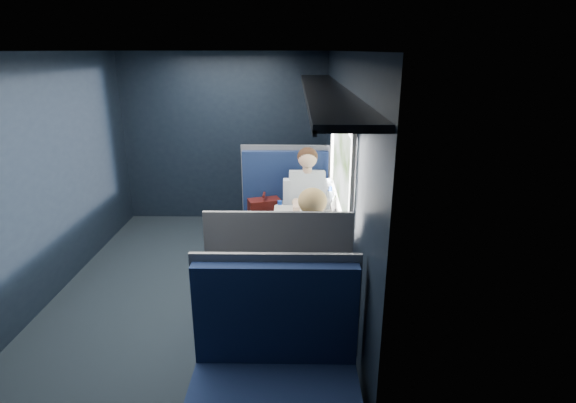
{
  "coord_description": "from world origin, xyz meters",
  "views": [
    {
      "loc": [
        0.96,
        -4.02,
        2.31
      ],
      "look_at": [
        0.9,
        0.0,
        0.95
      ],
      "focal_mm": 28.0,
      "sensor_mm": 36.0,
      "label": 1
    }
  ],
  "objects_px": {
    "woman": "(311,255)",
    "cup": "(318,203)",
    "seat_row_front": "(286,197)",
    "laptop": "(328,215)",
    "man": "(307,201)",
    "seat_row_back": "(275,381)",
    "table": "(302,230)",
    "bottle_small": "(330,199)",
    "seat_bay_near": "(284,220)",
    "seat_bay_far": "(280,300)"
  },
  "relations": [
    {
      "from": "bottle_small",
      "to": "seat_bay_far",
      "type": "bearing_deg",
      "value": -110.73
    },
    {
      "from": "table",
      "to": "bottle_small",
      "type": "distance_m",
      "value": 0.53
    },
    {
      "from": "seat_bay_near",
      "to": "laptop",
      "type": "relative_size",
      "value": 3.63
    },
    {
      "from": "laptop",
      "to": "woman",
      "type": "bearing_deg",
      "value": -104.29
    },
    {
      "from": "seat_row_back",
      "to": "laptop",
      "type": "distance_m",
      "value": 1.93
    },
    {
      "from": "seat_row_front",
      "to": "cup",
      "type": "xyz_separation_m",
      "value": [
        0.36,
        -1.36,
        0.38
      ]
    },
    {
      "from": "bottle_small",
      "to": "man",
      "type": "bearing_deg",
      "value": 126.97
    },
    {
      "from": "seat_row_front",
      "to": "laptop",
      "type": "height_order",
      "value": "seat_row_front"
    },
    {
      "from": "seat_row_front",
      "to": "bottle_small",
      "type": "distance_m",
      "value": 1.55
    },
    {
      "from": "seat_bay_far",
      "to": "laptop",
      "type": "xyz_separation_m",
      "value": [
        0.44,
        0.91,
        0.39
      ]
    },
    {
      "from": "man",
      "to": "bottle_small",
      "type": "distance_m",
      "value": 0.4
    },
    {
      "from": "seat_bay_far",
      "to": "cup",
      "type": "xyz_separation_m",
      "value": [
        0.36,
        1.31,
        0.38
      ]
    },
    {
      "from": "man",
      "to": "cup",
      "type": "relative_size",
      "value": 13.16
    },
    {
      "from": "woman",
      "to": "cup",
      "type": "xyz_separation_m",
      "value": [
        0.11,
        1.15,
        0.06
      ]
    },
    {
      "from": "man",
      "to": "seat_row_back",
      "type": "bearing_deg",
      "value": -95.72
    },
    {
      "from": "table",
      "to": "seat_bay_far",
      "type": "bearing_deg",
      "value": -101.78
    },
    {
      "from": "table",
      "to": "seat_row_back",
      "type": "relative_size",
      "value": 0.86
    },
    {
      "from": "laptop",
      "to": "bottle_small",
      "type": "bearing_deg",
      "value": 83.53
    },
    {
      "from": "man",
      "to": "cup",
      "type": "bearing_deg",
      "value": -67.45
    },
    {
      "from": "woman",
      "to": "cup",
      "type": "distance_m",
      "value": 1.15
    },
    {
      "from": "seat_row_front",
      "to": "woman",
      "type": "distance_m",
      "value": 2.54
    },
    {
      "from": "table",
      "to": "cup",
      "type": "relative_size",
      "value": 9.95
    },
    {
      "from": "seat_row_front",
      "to": "table",
      "type": "bearing_deg",
      "value": -84.2
    },
    {
      "from": "seat_bay_near",
      "to": "seat_bay_far",
      "type": "bearing_deg",
      "value": -89.62
    },
    {
      "from": "seat_row_back",
      "to": "cup",
      "type": "xyz_separation_m",
      "value": [
        0.36,
        2.24,
        0.38
      ]
    },
    {
      "from": "seat_bay_near",
      "to": "bottle_small",
      "type": "height_order",
      "value": "seat_bay_near"
    },
    {
      "from": "bottle_small",
      "to": "cup",
      "type": "relative_size",
      "value": 2.39
    },
    {
      "from": "bottle_small",
      "to": "cup",
      "type": "xyz_separation_m",
      "value": [
        -0.12,
        0.05,
        -0.06
      ]
    },
    {
      "from": "seat_bay_near",
      "to": "bottle_small",
      "type": "bearing_deg",
      "value": -44.16
    },
    {
      "from": "man",
      "to": "seat_bay_far",
      "type": "bearing_deg",
      "value": -99.03
    },
    {
      "from": "seat_bay_near",
      "to": "seat_row_front",
      "type": "relative_size",
      "value": 1.09
    },
    {
      "from": "table",
      "to": "woman",
      "type": "bearing_deg",
      "value": -84.55
    },
    {
      "from": "seat_row_front",
      "to": "laptop",
      "type": "xyz_separation_m",
      "value": [
        0.44,
        -1.76,
        0.39
      ]
    },
    {
      "from": "table",
      "to": "man",
      "type": "height_order",
      "value": "man"
    },
    {
      "from": "woman",
      "to": "laptop",
      "type": "xyz_separation_m",
      "value": [
        0.19,
        0.74,
        0.07
      ]
    },
    {
      "from": "seat_bay_near",
      "to": "seat_row_back",
      "type": "relative_size",
      "value": 1.09
    },
    {
      "from": "seat_row_front",
      "to": "man",
      "type": "relative_size",
      "value": 0.88
    },
    {
      "from": "laptop",
      "to": "cup",
      "type": "height_order",
      "value": "laptop"
    },
    {
      "from": "seat_bay_far",
      "to": "seat_row_back",
      "type": "relative_size",
      "value": 1.09
    },
    {
      "from": "seat_row_back",
      "to": "cup",
      "type": "height_order",
      "value": "seat_row_back"
    },
    {
      "from": "seat_bay_near",
      "to": "cup",
      "type": "distance_m",
      "value": 0.68
    },
    {
      "from": "table",
      "to": "seat_row_front",
      "type": "distance_m",
      "value": 1.82
    },
    {
      "from": "bottle_small",
      "to": "cup",
      "type": "bearing_deg",
      "value": 159.08
    },
    {
      "from": "seat_bay_near",
      "to": "seat_row_front",
      "type": "xyz_separation_m",
      "value": [
        0.01,
        0.93,
        -0.01
      ]
    },
    {
      "from": "seat_row_back",
      "to": "man",
      "type": "distance_m",
      "value": 2.53
    },
    {
      "from": "seat_bay_far",
      "to": "man",
      "type": "relative_size",
      "value": 0.95
    },
    {
      "from": "woman",
      "to": "cup",
      "type": "bearing_deg",
      "value": 84.65
    },
    {
      "from": "seat_bay_near",
      "to": "bottle_small",
      "type": "relative_size",
      "value": 5.25
    },
    {
      "from": "seat_bay_far",
      "to": "seat_bay_near",
      "type": "bearing_deg",
      "value": 90.38
    },
    {
      "from": "seat_row_back",
      "to": "man",
      "type": "relative_size",
      "value": 0.88
    }
  ]
}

